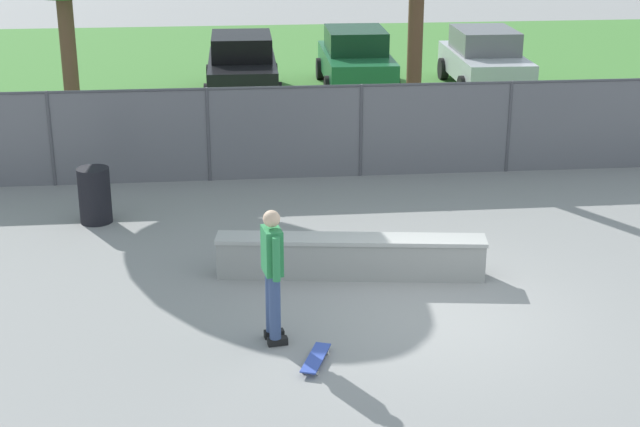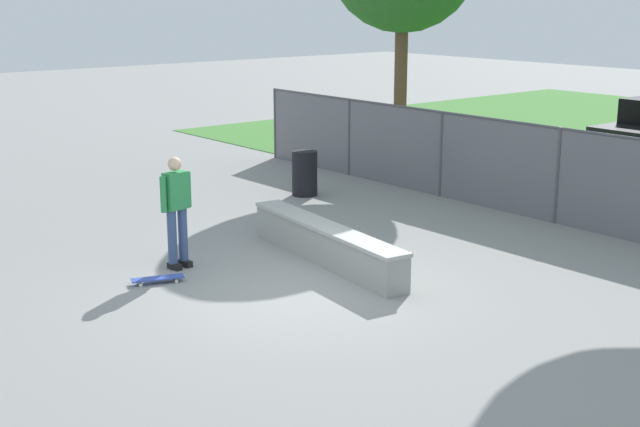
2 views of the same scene
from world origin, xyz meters
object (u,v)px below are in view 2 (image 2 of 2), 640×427
concrete_ledge (326,244)px  skateboarder (176,207)px  trash_bin (305,173)px  skateboard (158,279)px

concrete_ledge → skateboarder: 2.51m
skateboarder → trash_bin: 5.65m
skateboarder → trash_bin: bearing=120.3°
concrete_ledge → skateboard: bearing=-106.4°
skateboarder → skateboard: size_ratio=2.22×
skateboard → trash_bin: trash_bin is taller
concrete_ledge → skateboarder: (-1.28, -2.04, 0.69)m
concrete_ledge → trash_bin: 5.00m
trash_bin → concrete_ledge: bearing=-34.4°
skateboard → skateboarder: bearing=126.6°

